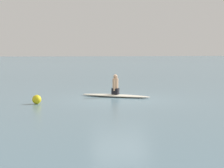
% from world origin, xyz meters
% --- Properties ---
extents(ground_plane, '(400.00, 400.00, 0.00)m').
position_xyz_m(ground_plane, '(0.00, 0.00, 0.00)').
color(ground_plane, slate).
extents(surfboard, '(3.12, 2.39, 0.12)m').
position_xyz_m(surfboard, '(0.00, -0.99, 0.06)').
color(surfboard, silver).
rests_on(surfboard, ground).
extents(person_paddler, '(0.40, 0.38, 0.94)m').
position_xyz_m(person_paddler, '(0.00, -0.99, 0.55)').
color(person_paddler, black).
rests_on(person_paddler, surfboard).
extents(buoy_marker, '(0.37, 0.37, 0.37)m').
position_xyz_m(buoy_marker, '(3.68, 0.61, 0.19)').
color(buoy_marker, yellow).
rests_on(buoy_marker, ground).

